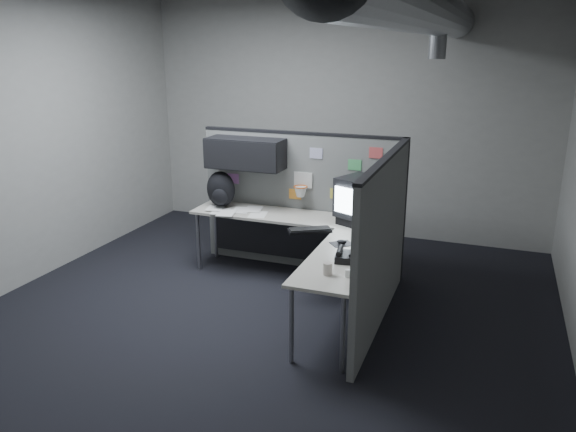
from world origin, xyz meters
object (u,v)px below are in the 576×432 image
at_px(keyboard, 310,230).
at_px(monitor, 362,200).
at_px(backpack, 221,190).
at_px(phone, 347,256).
at_px(desk, 303,235).

bearing_deg(keyboard, monitor, 60.99).
xyz_separation_m(monitor, backpack, (-1.70, 0.05, -0.05)).
relative_size(monitor, keyboard, 1.27).
height_order(keyboard, phone, phone).
bearing_deg(monitor, backpack, 157.38).
xyz_separation_m(keyboard, phone, (0.57, -0.64, 0.02)).
xyz_separation_m(keyboard, backpack, (-1.28, 0.51, 0.19)).
relative_size(desk, monitor, 3.96).
bearing_deg(phone, monitor, 98.09).
bearing_deg(keyboard, phone, -34.49).
distance_m(keyboard, phone, 0.86).
height_order(monitor, keyboard, monitor).
distance_m(phone, backpack, 2.18).
bearing_deg(desk, keyboard, -55.26).
relative_size(desk, keyboard, 5.01).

